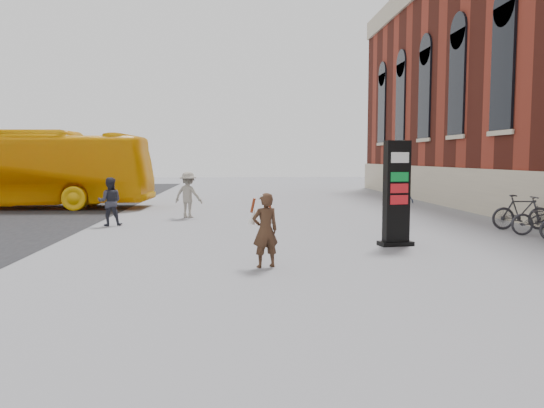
{
  "coord_description": "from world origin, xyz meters",
  "views": [
    {
      "loc": [
        -0.26,
        -10.98,
        2.24
      ],
      "look_at": [
        0.54,
        0.69,
        1.21
      ],
      "focal_mm": 35.0,
      "sensor_mm": 36.0,
      "label": 1
    }
  ],
  "objects": [
    {
      "name": "info_pylon",
      "position": [
        3.8,
        2.16,
        1.33
      ],
      "size": [
        0.91,
        0.57,
        2.67
      ],
      "rotation": [
        0.0,
        0.0,
        0.17
      ],
      "color": "black",
      "rests_on": "ground"
    },
    {
      "name": "pedestrian_c",
      "position": [
        5.08,
        6.02,
        0.81
      ],
      "size": [
        1.01,
        0.81,
        1.61
      ],
      "primitive_type": "imported",
      "rotation": [
        0.0,
        0.0,
        2.62
      ],
      "color": "#353F5B",
      "rests_on": "ground"
    },
    {
      "name": "bus",
      "position": [
        -10.25,
        13.25,
        1.71
      ],
      "size": [
        12.39,
        3.43,
        3.42
      ],
      "primitive_type": "imported",
      "rotation": [
        0.0,
        0.0,
        1.52
      ],
      "color": "#EAA505",
      "rests_on": "road"
    },
    {
      "name": "pedestrian_a",
      "position": [
        -4.41,
        6.7,
        0.8
      ],
      "size": [
        0.84,
        0.69,
        1.59
      ],
      "primitive_type": "imported",
      "rotation": [
        0.0,
        0.0,
        3.26
      ],
      "color": "#2D2D38",
      "rests_on": "ground"
    },
    {
      "name": "ground",
      "position": [
        0.0,
        0.0,
        0.0
      ],
      "size": [
        100.0,
        100.0,
        0.0
      ],
      "primitive_type": "plane",
      "color": "#9E9EA3"
    },
    {
      "name": "woman",
      "position": [
        0.33,
        -0.3,
        0.78
      ],
      "size": [
        0.69,
        0.66,
        1.53
      ],
      "rotation": [
        0.0,
        0.0,
        3.46
      ],
      "color": "#332116",
      "rests_on": "ground"
    },
    {
      "name": "bike_7",
      "position": [
        8.6,
        4.82,
        0.55
      ],
      "size": [
        1.85,
        0.65,
        1.09
      ],
      "primitive_type": "imported",
      "rotation": [
        0.0,
        0.0,
        1.49
      ],
      "color": "#2A292E",
      "rests_on": "ground"
    },
    {
      "name": "bike_6",
      "position": [
        8.6,
        3.6,
        0.49
      ],
      "size": [
        1.93,
        0.85,
        0.98
      ],
      "primitive_type": "imported",
      "rotation": [
        0.0,
        0.0,
        1.47
      ],
      "color": "#2A292E",
      "rests_on": "ground"
    },
    {
      "name": "pedestrian_b",
      "position": [
        -2.03,
        8.82,
        0.86
      ],
      "size": [
        1.27,
        1.03,
        1.71
      ],
      "primitive_type": "imported",
      "rotation": [
        0.0,
        0.0,
        2.73
      ],
      "color": "gray",
      "rests_on": "ground"
    }
  ]
}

